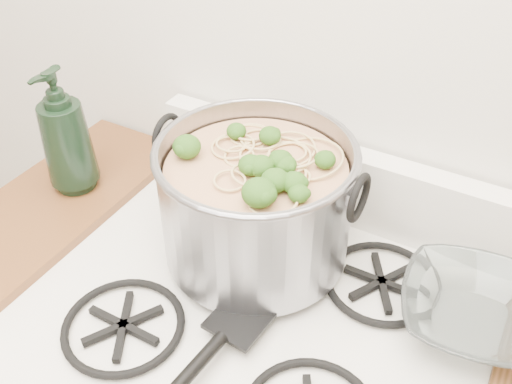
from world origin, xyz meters
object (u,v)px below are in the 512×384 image
object	(u,v)px
spatula	(243,314)
stock_pot	(256,203)
bottle	(64,131)
glass_bowl	(473,318)

from	to	relation	value
spatula	stock_pot	bearing A→B (deg)	116.85
spatula	bottle	size ratio (longest dim) A/B	1.14
stock_pot	spatula	size ratio (longest dim) A/B	1.21
glass_bowl	bottle	xyz separation A→B (m)	(-0.82, -0.03, 0.12)
stock_pot	bottle	size ratio (longest dim) A/B	1.39
bottle	spatula	bearing A→B (deg)	-18.31
stock_pot	spatula	distance (m)	0.19
bottle	stock_pot	bearing A→B (deg)	-0.45
spatula	glass_bowl	xyz separation A→B (m)	(0.33, 0.17, 0.00)
spatula	glass_bowl	bearing A→B (deg)	32.84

